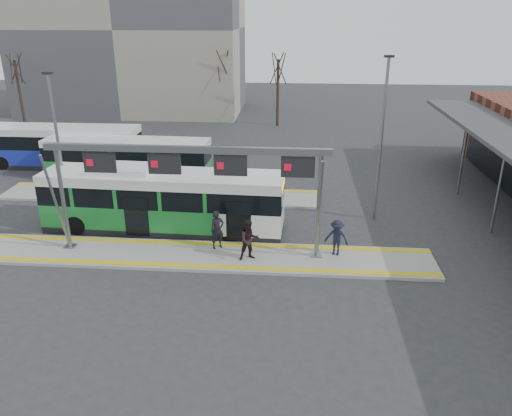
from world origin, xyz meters
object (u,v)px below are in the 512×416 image
at_px(passenger_b, 249,240).
at_px(passenger_c, 337,237).
at_px(gantry, 190,169).
at_px(passenger_a, 217,230).
at_px(hero_bus, 163,201).

xyz_separation_m(passenger_b, passenger_c, (4.04, 0.78, -0.09)).
xyz_separation_m(gantry, passenger_c, (6.77, 0.26, -3.27)).
height_order(passenger_a, passenger_c, passenger_a).
bearing_deg(passenger_a, gantry, 174.97).
distance_m(hero_bus, passenger_c, 9.30).
xyz_separation_m(hero_bus, passenger_c, (8.92, -2.58, -0.55)).
bearing_deg(passenger_c, hero_bus, -179.41).
bearing_deg(passenger_a, hero_bus, 112.68).
bearing_deg(gantry, passenger_a, 26.79).
bearing_deg(passenger_a, passenger_c, -34.66).
xyz_separation_m(gantry, passenger_b, (2.73, -0.52, -3.18)).
distance_m(gantry, passenger_c, 7.52).
height_order(gantry, passenger_a, gantry).
height_order(hero_bus, passenger_c, hero_bus).
relative_size(gantry, hero_bus, 1.03).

